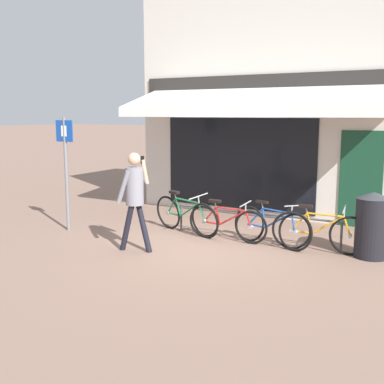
{
  "coord_description": "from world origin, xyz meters",
  "views": [
    {
      "loc": [
        4.19,
        -8.06,
        2.45
      ],
      "look_at": [
        0.01,
        -0.57,
        1.05
      ],
      "focal_mm": 45.0,
      "sensor_mm": 36.0,
      "label": 1
    }
  ],
  "objects": [
    {
      "name": "bicycle_red",
      "position": [
        0.34,
        0.22,
        0.36
      ],
      "size": [
        1.66,
        0.52,
        0.8
      ],
      "rotation": [
        0.06,
        0.0,
        -0.0
      ],
      "color": "black",
      "rests_on": "ground_plane"
    },
    {
      "name": "bicycle_orange",
      "position": [
        2.13,
        0.28,
        0.38
      ],
      "size": [
        1.73,
        0.52,
        0.87
      ],
      "rotation": [
        0.09,
        0.0,
        0.11
      ],
      "color": "black",
      "rests_on": "ground_plane"
    },
    {
      "name": "parking_sign",
      "position": [
        -2.96,
        -0.64,
        1.46
      ],
      "size": [
        0.44,
        0.07,
        2.38
      ],
      "color": "slate",
      "rests_on": "ground_plane"
    },
    {
      "name": "bike_rack_rail",
      "position": [
        0.81,
        0.48,
        0.47
      ],
      "size": [
        3.41,
        0.04,
        0.57
      ],
      "color": "#47494F",
      "rests_on": "ground_plane"
    },
    {
      "name": "bicycle_green",
      "position": [
        -0.65,
        0.32,
        0.39
      ],
      "size": [
        1.79,
        0.77,
        0.89
      ],
      "rotation": [
        0.13,
        0.0,
        -0.3
      ],
      "color": "black",
      "rests_on": "ground_plane"
    },
    {
      "name": "bicycle_blue",
      "position": [
        1.22,
        0.3,
        0.37
      ],
      "size": [
        1.68,
        0.53,
        0.85
      ],
      "rotation": [
        -0.12,
        0.0,
        -0.22
      ],
      "color": "black",
      "rests_on": "ground_plane"
    },
    {
      "name": "shop_front",
      "position": [
        0.26,
        4.15,
        2.69
      ],
      "size": [
        7.01,
        4.6,
        5.38
      ],
      "color": "beige",
      "rests_on": "ground_plane"
    },
    {
      "name": "pedestrian_adult",
      "position": [
        -0.79,
        -1.22,
        1.11
      ],
      "size": [
        0.62,
        0.49,
        1.79
      ],
      "rotation": [
        0.0,
        0.0,
        -0.11
      ],
      "color": "black",
      "rests_on": "ground_plane"
    },
    {
      "name": "litter_bin",
      "position": [
        2.97,
        0.43,
        0.57
      ],
      "size": [
        0.57,
        0.57,
        1.15
      ],
      "color": "black",
      "rests_on": "ground_plane"
    },
    {
      "name": "ground_plane",
      "position": [
        0.0,
        0.0,
        0.0
      ],
      "size": [
        160.0,
        160.0,
        0.0
      ],
      "primitive_type": "plane",
      "color": "#846656"
    }
  ]
}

